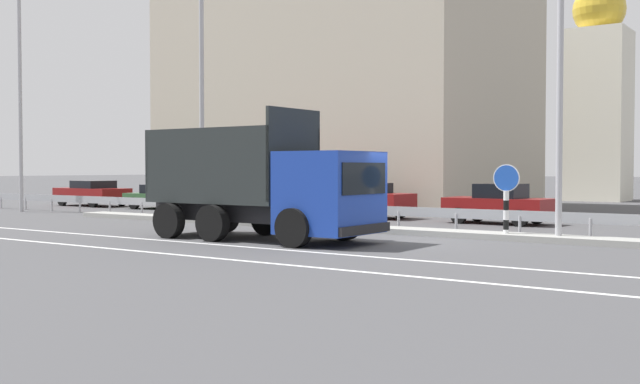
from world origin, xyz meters
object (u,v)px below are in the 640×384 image
at_px(median_road_sign, 506,199).
at_px(parked_car_4, 498,204).
at_px(street_lamp_2, 558,75).
at_px(parked_car_2, 250,197).
at_px(street_lamp_1, 199,66).
at_px(parked_car_1, 165,196).
at_px(street_lamp_0, 18,86).
at_px(parked_car_3, 363,200).
at_px(church_tower, 598,95).
at_px(parked_car_0, 92,193).
at_px(dump_truck, 285,195).

distance_m(median_road_sign, parked_car_4, 6.16).
relative_size(street_lamp_2, parked_car_2, 2.11).
distance_m(street_lamp_1, parked_car_4, 12.34).
xyz_separation_m(street_lamp_2, parked_car_1, (-21.34, 5.65, -3.99)).
height_order(street_lamp_0, parked_car_3, street_lamp_0).
height_order(street_lamp_1, street_lamp_2, street_lamp_1).
bearing_deg(street_lamp_2, church_tower, 102.13).
distance_m(street_lamp_1, street_lamp_2, 13.54).
bearing_deg(parked_car_0, dump_truck, -112.57).
xyz_separation_m(street_lamp_1, parked_car_4, (9.56, 5.83, -5.18)).
height_order(parked_car_0, church_tower, church_tower).
relative_size(parked_car_1, church_tower, 0.29).
height_order(parked_car_2, parked_car_4, parked_car_4).
bearing_deg(street_lamp_1, dump_truck, -29.24).
distance_m(parked_car_1, parked_car_4, 17.43).
xyz_separation_m(parked_car_3, parked_car_4, (5.93, -0.09, -0.00)).
distance_m(median_road_sign, parked_car_2, 14.89).
distance_m(parked_car_1, parked_car_2, 5.89).
relative_size(parked_car_2, church_tower, 0.27).
xyz_separation_m(street_lamp_0, parked_car_3, (15.48, 5.72, -5.18)).
bearing_deg(street_lamp_0, church_tower, 55.44).
xyz_separation_m(parked_car_0, parked_car_3, (17.07, 0.25, 0.03)).
height_order(parked_car_1, parked_car_4, parked_car_4).
bearing_deg(street_lamp_2, parked_car_2, 161.28).
xyz_separation_m(dump_truck, median_road_sign, (4.96, 4.10, -0.15)).
distance_m(parked_car_2, church_tower, 25.43).
bearing_deg(street_lamp_2, parked_car_1, 165.18).
relative_size(parked_car_3, parked_car_4, 1.12).
bearing_deg(median_road_sign, parked_car_1, 164.35).
height_order(dump_truck, street_lamp_1, street_lamp_1).
height_order(parked_car_2, parked_car_3, parked_car_2).
xyz_separation_m(median_road_sign, parked_car_4, (-2.42, 5.65, -0.43)).
distance_m(median_road_sign, street_lamp_1, 12.88).
bearing_deg(parked_car_0, parked_car_1, -86.75).
distance_m(parked_car_0, parked_car_2, 11.45).
distance_m(street_lamp_0, parked_car_0, 7.72).
relative_size(median_road_sign, church_tower, 0.15).
distance_m(parked_car_4, church_tower, 23.24).
xyz_separation_m(parked_car_2, parked_car_4, (11.55, 0.50, -0.00)).
xyz_separation_m(parked_car_1, church_tower, (15.30, 22.46, 6.03)).
distance_m(street_lamp_0, parked_car_4, 22.74).
height_order(street_lamp_0, church_tower, church_tower).
xyz_separation_m(median_road_sign, church_tower, (-4.54, 28.02, 5.50)).
relative_size(dump_truck, church_tower, 0.50).
relative_size(median_road_sign, street_lamp_2, 0.26).
relative_size(street_lamp_2, parked_car_0, 1.83).
height_order(parked_car_0, parked_car_1, parked_car_0).
bearing_deg(street_lamp_0, parked_car_3, 20.28).
height_order(parked_car_1, parked_car_2, parked_car_2).
bearing_deg(street_lamp_0, parked_car_4, 14.74).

